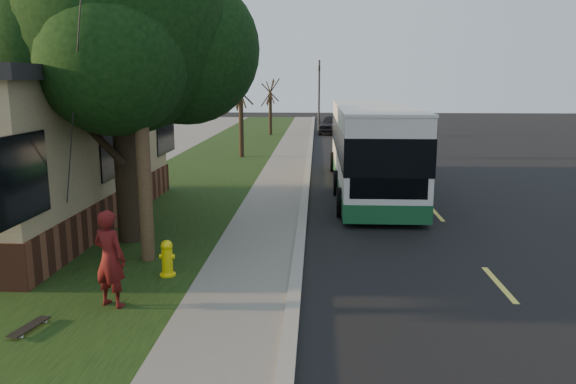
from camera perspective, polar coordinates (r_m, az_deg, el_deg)
The scene contains 16 objects.
ground at distance 11.38m, azimuth 0.82°, elevation -9.03°, with size 120.00×120.00×0.00m, color black.
road at distance 21.34m, azimuth 12.66°, elevation 0.35°, with size 8.00×80.00×0.01m, color black.
curb at distance 21.03m, azimuth 1.86°, elevation 0.62°, with size 0.25×80.00×0.12m, color gray.
sidewalk at distance 21.07m, azimuth -0.86°, elevation 0.59°, with size 2.00×80.00×0.08m, color slate.
grass_verge at distance 21.59m, azimuth -10.17°, elevation 0.66°, with size 5.00×80.00×0.07m, color black.
fire_hydrant at distance 11.62m, azimuth -12.18°, elevation -6.59°, with size 0.32×0.32×0.74m.
utility_pole at distance 12.25m, azimuth -15.07°, elevation 14.11°, with size 2.86×3.21×9.07m.
leafy_tree at distance 14.12m, azimuth -16.53°, elevation 15.79°, with size 6.30×6.00×7.80m.
bare_tree_near at distance 28.98m, azimuth -4.79°, elevation 7.68°, with size 1.38×1.21×4.31m.
bare_tree_far at distance 40.85m, azimuth -1.81°, elevation 8.54°, with size 1.38×1.21×4.03m.
traffic_signal at distance 44.67m, azimuth 3.17°, elevation 10.25°, with size 0.18×0.22×5.50m.
transit_bus at distance 20.52m, azimuth 8.31°, elevation 4.71°, with size 2.63×11.39×3.08m.
skateboarder at distance 10.20m, azimuth -17.65°, elevation -6.45°, with size 0.63×0.41×1.72m, color #541011.
skateboard_main at distance 9.97m, azimuth -24.79°, elevation -12.34°, with size 0.35×0.82×0.08m.
dumpster at distance 20.34m, azimuth -24.02°, elevation 1.28°, with size 1.67×1.35×1.43m.
distant_car at distance 42.67m, azimuth 4.49°, elevation 6.91°, with size 1.71×4.24×1.45m, color black.
Camera 1 is at (0.39, -10.66, 3.95)m, focal length 35.00 mm.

